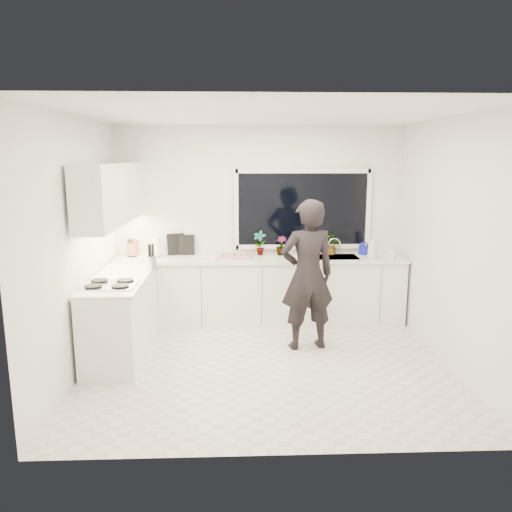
{
  "coord_description": "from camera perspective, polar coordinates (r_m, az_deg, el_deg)",
  "views": [
    {
      "loc": [
        -0.32,
        -5.23,
        2.28
      ],
      "look_at": [
        -0.11,
        0.4,
        1.15
      ],
      "focal_mm": 35.0,
      "sensor_mm": 36.0,
      "label": 1
    }
  ],
  "objects": [
    {
      "name": "floor",
      "position": [
        5.72,
        1.24,
        -12.27
      ],
      "size": [
        4.0,
        3.5,
        0.02
      ],
      "primitive_type": "cube",
      "color": "beige",
      "rests_on": "ground"
    },
    {
      "name": "countertop_left",
      "position": [
        5.9,
        -15.36,
        -2.59
      ],
      "size": [
        0.62,
        1.6,
        0.04
      ],
      "primitive_type": "cube",
      "color": "silver",
      "rests_on": "base_cabinets_left"
    },
    {
      "name": "watering_can",
      "position": [
        7.19,
        12.21,
        0.7
      ],
      "size": [
        0.18,
        0.18,
        0.13
      ],
      "primitive_type": "cylinder",
      "rotation": [
        0.0,
        0.0,
        0.42
      ],
      "color": "#121AAB",
      "rests_on": "countertop_back"
    },
    {
      "name": "sink",
      "position": [
        6.96,
        9.2,
        -0.49
      ],
      "size": [
        0.58,
        0.42,
        0.14
      ],
      "primitive_type": "cube",
      "color": "silver",
      "rests_on": "countertop_back"
    },
    {
      "name": "wall_back",
      "position": [
        7.06,
        0.42,
        3.77
      ],
      "size": [
        4.0,
        0.02,
        2.7
      ],
      "primitive_type": "cube",
      "color": "white",
      "rests_on": "ground"
    },
    {
      "name": "window",
      "position": [
        7.05,
        5.34,
        5.35
      ],
      "size": [
        1.8,
        0.02,
        1.0
      ],
      "primitive_type": "cube",
      "color": "black",
      "rests_on": "wall_back"
    },
    {
      "name": "soap_bottles",
      "position": [
        6.9,
        13.61,
        0.89
      ],
      "size": [
        0.41,
        0.17,
        0.32
      ],
      "color": "#D8BF66",
      "rests_on": "countertop_back"
    },
    {
      "name": "base_cabinets_back",
      "position": [
        6.93,
        0.53,
        -4.05
      ],
      "size": [
        3.92,
        0.58,
        0.88
      ],
      "primitive_type": "cube",
      "color": "white",
      "rests_on": "floor"
    },
    {
      "name": "picture_frame_large",
      "position": [
        7.06,
        -7.92,
        1.28
      ],
      "size": [
        0.22,
        0.03,
        0.28
      ],
      "primitive_type": "cube",
      "rotation": [
        0.0,
        0.0,
        -0.02
      ],
      "color": "black",
      "rests_on": "countertop_back"
    },
    {
      "name": "paper_towel_roll",
      "position": [
        6.98,
        -11.32,
        0.96
      ],
      "size": [
        0.14,
        0.14,
        0.26
      ],
      "primitive_type": "cylinder",
      "rotation": [
        0.0,
        0.0,
        -0.3
      ],
      "color": "white",
      "rests_on": "countertop_back"
    },
    {
      "name": "pizza",
      "position": [
        6.78,
        -2.45,
        0.03
      ],
      "size": [
        0.47,
        0.35,
        0.01
      ],
      "primitive_type": "cube",
      "rotation": [
        0.0,
        0.0,
        -0.07
      ],
      "color": "red",
      "rests_on": "pizza_tray"
    },
    {
      "name": "faucet",
      "position": [
        7.13,
        8.93,
        1.09
      ],
      "size": [
        0.03,
        0.03,
        0.22
      ],
      "primitive_type": "cylinder",
      "color": "silver",
      "rests_on": "countertop_back"
    },
    {
      "name": "ceiling",
      "position": [
        5.26,
        1.37,
        16.03
      ],
      "size": [
        4.0,
        3.5,
        0.02
      ],
      "primitive_type": "cube",
      "color": "white",
      "rests_on": "wall_back"
    },
    {
      "name": "person",
      "position": [
        5.92,
        5.89,
        -2.19
      ],
      "size": [
        0.73,
        0.55,
        1.8
      ],
      "primitive_type": "imported",
      "rotation": [
        0.0,
        0.0,
        3.33
      ],
      "color": "black",
      "rests_on": "floor"
    },
    {
      "name": "base_cabinets_left",
      "position": [
        6.03,
        -15.13,
        -6.84
      ],
      "size": [
        0.58,
        1.6,
        0.88
      ],
      "primitive_type": "cube",
      "color": "white",
      "rests_on": "floor"
    },
    {
      "name": "upper_cabinets",
      "position": [
        6.12,
        -16.19,
        6.87
      ],
      "size": [
        0.34,
        2.1,
        0.7
      ],
      "primitive_type": "cube",
      "color": "white",
      "rests_on": "wall_left"
    },
    {
      "name": "stovetop",
      "position": [
        5.57,
        -16.38,
        -3.1
      ],
      "size": [
        0.56,
        0.48,
        0.03
      ],
      "primitive_type": "cube",
      "color": "black",
      "rests_on": "countertop_left"
    },
    {
      "name": "wall_left",
      "position": [
        5.57,
        -19.81,
        1.06
      ],
      "size": [
        0.02,
        3.5,
        2.7
      ],
      "primitive_type": "cube",
      "color": "white",
      "rests_on": "ground"
    },
    {
      "name": "knife_block",
      "position": [
        7.08,
        -13.98,
        0.83
      ],
      "size": [
        0.15,
        0.13,
        0.22
      ],
      "primitive_type": "cube",
      "rotation": [
        0.0,
        0.0,
        -0.26
      ],
      "color": "olive",
      "rests_on": "countertop_back"
    },
    {
      "name": "pizza_tray",
      "position": [
        6.78,
        -2.45,
        -0.11
      ],
      "size": [
        0.51,
        0.39,
        0.03
      ],
      "primitive_type": "cube",
      "rotation": [
        0.0,
        0.0,
        -0.07
      ],
      "color": "silver",
      "rests_on": "countertop_back"
    },
    {
      "name": "utensil_crock",
      "position": [
        6.25,
        -11.86,
        -0.72
      ],
      "size": [
        0.14,
        0.14,
        0.16
      ],
      "primitive_type": "cylinder",
      "rotation": [
        0.0,
        0.0,
        0.08
      ],
      "color": "#B7B6BB",
      "rests_on": "countertop_left"
    },
    {
      "name": "picture_frame_small",
      "position": [
        7.08,
        -9.13,
        1.35
      ],
      "size": [
        0.24,
        0.11,
        0.3
      ],
      "primitive_type": "cube",
      "rotation": [
        0.0,
        0.0,
        0.37
      ],
      "color": "black",
      "rests_on": "countertop_back"
    },
    {
      "name": "herb_plants",
      "position": [
        7.0,
        5.09,
        1.28
      ],
      "size": [
        1.26,
        0.31,
        0.34
      ],
      "color": "#26662D",
      "rests_on": "countertop_back"
    },
    {
      "name": "wall_right",
      "position": [
        5.8,
        21.54,
        1.32
      ],
      "size": [
        0.02,
        3.5,
        2.7
      ],
      "primitive_type": "cube",
      "color": "white",
      "rests_on": "ground"
    },
    {
      "name": "countertop_back",
      "position": [
        6.82,
        0.54,
        -0.34
      ],
      "size": [
        3.94,
        0.62,
        0.04
      ],
      "primitive_type": "cube",
      "color": "silver",
      "rests_on": "base_cabinets_back"
    }
  ]
}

